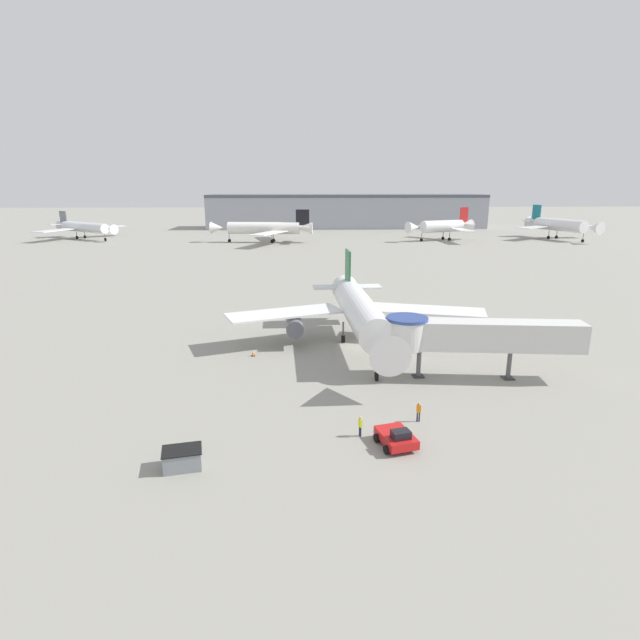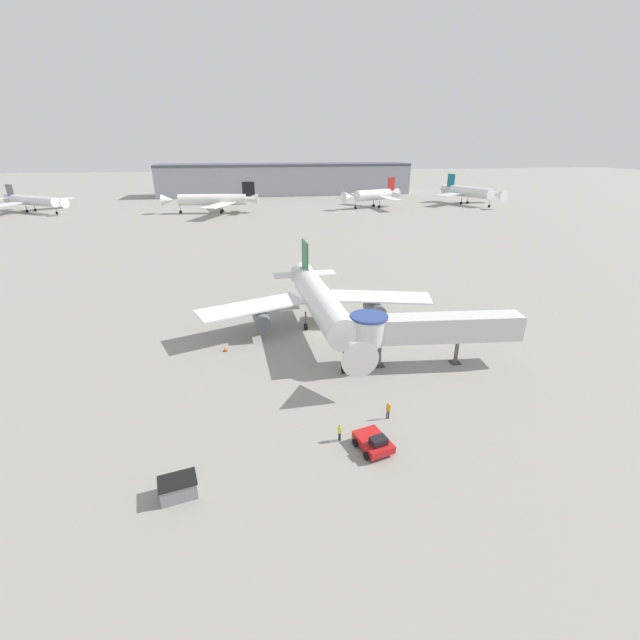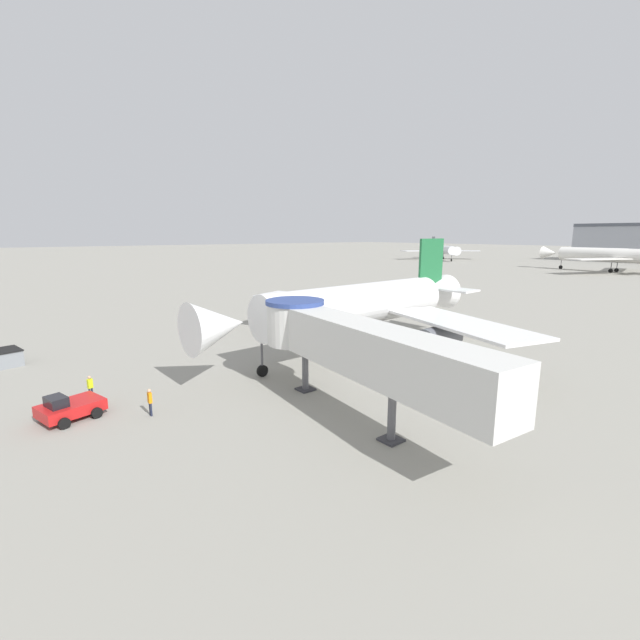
{
  "view_description": "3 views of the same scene",
  "coord_description": "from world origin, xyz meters",
  "px_view_note": "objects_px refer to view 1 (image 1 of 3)",
  "views": [
    {
      "loc": [
        -7.07,
        -56.55,
        18.55
      ],
      "look_at": [
        -4.6,
        -3.56,
        4.24
      ],
      "focal_mm": 28.0,
      "sensor_mm": 36.0,
      "label": 1
    },
    {
      "loc": [
        -9.51,
        -50.86,
        23.07
      ],
      "look_at": [
        -0.69,
        -4.33,
        3.69
      ],
      "focal_mm": 24.0,
      "sensor_mm": 36.0,
      "label": 2
    },
    {
      "loc": [
        27.63,
        -26.98,
        10.65
      ],
      "look_at": [
        -3.46,
        -2.1,
        2.64
      ],
      "focal_mm": 24.0,
      "sensor_mm": 36.0,
      "label": 3
    }
  ],
  "objects_px": {
    "pushback_tug_red": "(397,437)",
    "traffic_cone_port_wing": "(253,353)",
    "ground_crew_wing_walker": "(419,410)",
    "background_jet_red_tail": "(443,226)",
    "background_jet_teal_tail": "(558,225)",
    "traffic_cone_starboard_wing": "(463,343)",
    "jet_bridge": "(470,335)",
    "service_container_gray": "(182,458)",
    "background_jet_gray_tail": "(83,227)",
    "background_jet_black_tail": "(266,228)",
    "main_airplane": "(360,312)",
    "ground_crew_marshaller": "(360,425)"
  },
  "relations": [
    {
      "from": "pushback_tug_red",
      "to": "traffic_cone_port_wing",
      "type": "xyz_separation_m",
      "value": [
        -12.22,
        20.69,
        -0.34
      ]
    },
    {
      "from": "ground_crew_wing_walker",
      "to": "background_jet_red_tail",
      "type": "bearing_deg",
      "value": 72.28
    },
    {
      "from": "pushback_tug_red",
      "to": "background_jet_teal_tail",
      "type": "height_order",
      "value": "background_jet_teal_tail"
    },
    {
      "from": "traffic_cone_starboard_wing",
      "to": "background_jet_red_tail",
      "type": "distance_m",
      "value": 121.83
    },
    {
      "from": "jet_bridge",
      "to": "service_container_gray",
      "type": "bearing_deg",
      "value": -142.01
    },
    {
      "from": "service_container_gray",
      "to": "traffic_cone_port_wing",
      "type": "distance_m",
      "value": 23.08
    },
    {
      "from": "jet_bridge",
      "to": "background_jet_gray_tail",
      "type": "distance_m",
      "value": 167.14
    },
    {
      "from": "traffic_cone_port_wing",
      "to": "background_jet_gray_tail",
      "type": "bearing_deg",
      "value": 118.51
    },
    {
      "from": "background_jet_black_tail",
      "to": "traffic_cone_port_wing",
      "type": "bearing_deg",
      "value": 8.24
    },
    {
      "from": "background_jet_black_tail",
      "to": "ground_crew_wing_walker",
      "type": "bearing_deg",
      "value": 14.18
    },
    {
      "from": "traffic_cone_starboard_wing",
      "to": "background_jet_gray_tail",
      "type": "relative_size",
      "value": 0.03
    },
    {
      "from": "pushback_tug_red",
      "to": "ground_crew_wing_walker",
      "type": "relative_size",
      "value": 2.2
    },
    {
      "from": "traffic_cone_starboard_wing",
      "to": "background_jet_black_tail",
      "type": "relative_size",
      "value": 0.02
    },
    {
      "from": "pushback_tug_red",
      "to": "ground_crew_wing_walker",
      "type": "bearing_deg",
      "value": 42.13
    },
    {
      "from": "main_airplane",
      "to": "background_jet_teal_tail",
      "type": "relative_size",
      "value": 1.01
    },
    {
      "from": "main_airplane",
      "to": "traffic_cone_port_wing",
      "type": "bearing_deg",
      "value": -169.26
    },
    {
      "from": "main_airplane",
      "to": "jet_bridge",
      "type": "height_order",
      "value": "main_airplane"
    },
    {
      "from": "background_jet_teal_tail",
      "to": "service_container_gray",
      "type": "bearing_deg",
      "value": -143.64
    },
    {
      "from": "pushback_tug_red",
      "to": "service_container_gray",
      "type": "height_order",
      "value": "pushback_tug_red"
    },
    {
      "from": "main_airplane",
      "to": "pushback_tug_red",
      "type": "bearing_deg",
      "value": -92.48
    },
    {
      "from": "background_jet_gray_tail",
      "to": "background_jet_black_tail",
      "type": "height_order",
      "value": "background_jet_black_tail"
    },
    {
      "from": "pushback_tug_red",
      "to": "background_jet_red_tail",
      "type": "height_order",
      "value": "background_jet_red_tail"
    },
    {
      "from": "traffic_cone_starboard_wing",
      "to": "background_jet_black_tail",
      "type": "bearing_deg",
      "value": 104.67
    },
    {
      "from": "main_airplane",
      "to": "traffic_cone_starboard_wing",
      "type": "xyz_separation_m",
      "value": [
        12.45,
        -0.25,
        -3.91
      ]
    },
    {
      "from": "jet_bridge",
      "to": "background_jet_teal_tail",
      "type": "bearing_deg",
      "value": 65.77
    },
    {
      "from": "jet_bridge",
      "to": "traffic_cone_starboard_wing",
      "type": "bearing_deg",
      "value": 80.08
    },
    {
      "from": "main_airplane",
      "to": "background_jet_teal_tail",
      "type": "bearing_deg",
      "value": 52.1
    },
    {
      "from": "ground_crew_marshaller",
      "to": "background_jet_gray_tail",
      "type": "bearing_deg",
      "value": 6.79
    },
    {
      "from": "service_container_gray",
      "to": "ground_crew_marshaller",
      "type": "height_order",
      "value": "ground_crew_marshaller"
    },
    {
      "from": "main_airplane",
      "to": "jet_bridge",
      "type": "distance_m",
      "value": 14.11
    },
    {
      "from": "service_container_gray",
      "to": "ground_crew_wing_walker",
      "type": "xyz_separation_m",
      "value": [
        17.63,
        6.04,
        0.28
      ]
    },
    {
      "from": "service_container_gray",
      "to": "background_jet_teal_tail",
      "type": "bearing_deg",
      "value": 55.15
    },
    {
      "from": "jet_bridge",
      "to": "pushback_tug_red",
      "type": "bearing_deg",
      "value": -120.08
    },
    {
      "from": "jet_bridge",
      "to": "pushback_tug_red",
      "type": "height_order",
      "value": "jet_bridge"
    },
    {
      "from": "pushback_tug_red",
      "to": "jet_bridge",
      "type": "bearing_deg",
      "value": 39.33
    },
    {
      "from": "background_jet_teal_tail",
      "to": "background_jet_gray_tail",
      "type": "bearing_deg",
      "value": 158.24
    },
    {
      "from": "background_jet_gray_tail",
      "to": "background_jet_black_tail",
      "type": "bearing_deg",
      "value": -65.8
    },
    {
      "from": "background_jet_red_tail",
      "to": "ground_crew_marshaller",
      "type": "bearing_deg",
      "value": -38.47
    },
    {
      "from": "service_container_gray",
      "to": "traffic_cone_port_wing",
      "type": "xyz_separation_m",
      "value": [
        2.87,
        22.9,
        -0.34
      ]
    },
    {
      "from": "jet_bridge",
      "to": "background_jet_black_tail",
      "type": "xyz_separation_m",
      "value": [
        -27.02,
        124.61,
        0.3
      ]
    },
    {
      "from": "traffic_cone_port_wing",
      "to": "background_jet_teal_tail",
      "type": "distance_m",
      "value": 157.08
    },
    {
      "from": "jet_bridge",
      "to": "ground_crew_wing_walker",
      "type": "xyz_separation_m",
      "value": [
        -7.09,
        -9.26,
        -3.52
      ]
    },
    {
      "from": "service_container_gray",
      "to": "traffic_cone_starboard_wing",
      "type": "distance_m",
      "value": 37.61
    },
    {
      "from": "traffic_cone_starboard_wing",
      "to": "background_jet_teal_tail",
      "type": "xyz_separation_m",
      "value": [
        73.52,
        119.83,
        4.72
      ]
    },
    {
      "from": "background_jet_red_tail",
      "to": "background_jet_teal_tail",
      "type": "distance_m",
      "value": 42.22
    },
    {
      "from": "service_container_gray",
      "to": "ground_crew_marshaller",
      "type": "xyz_separation_m",
      "value": [
        12.61,
        3.81,
        0.26
      ]
    },
    {
      "from": "background_jet_teal_tail",
      "to": "traffic_cone_port_wing",
      "type": "bearing_deg",
      "value": -147.56
    },
    {
      "from": "jet_bridge",
      "to": "background_jet_gray_tail",
      "type": "bearing_deg",
      "value": 130.08
    },
    {
      "from": "pushback_tug_red",
      "to": "traffic_cone_starboard_wing",
      "type": "relative_size",
      "value": 4.5
    },
    {
      "from": "jet_bridge",
      "to": "background_jet_teal_tail",
      "type": "xyz_separation_m",
      "value": [
        76.46,
        130.01,
        0.63
      ]
    }
  ]
}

